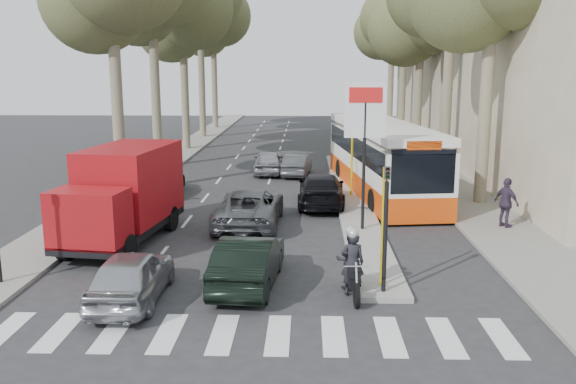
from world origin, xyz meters
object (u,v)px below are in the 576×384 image
red_truck (124,193)px  motorcycle (351,263)px  city_bus (381,156)px  dark_hatchback (249,261)px  silver_hatchback (132,276)px

red_truck → motorcycle: (7.68, -4.83, -0.90)m
city_bus → dark_hatchback: bearing=-119.0°
silver_hatchback → red_truck: (-1.80, 5.57, 1.07)m
dark_hatchback → red_truck: bearing=-37.3°
city_bus → motorcycle: size_ratio=5.97×
red_truck → motorcycle: size_ratio=2.90×
silver_hatchback → dark_hatchback: bearing=-157.5°
red_truck → motorcycle: 9.12m
silver_hatchback → motorcycle: 5.93m
red_truck → city_bus: (10.10, 8.89, 0.06)m
red_truck → city_bus: size_ratio=0.49×
dark_hatchback → red_truck: size_ratio=0.68×
red_truck → silver_hatchback: bearing=-64.6°
motorcycle → red_truck: bearing=143.6°
motorcycle → dark_hatchback: bearing=165.5°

